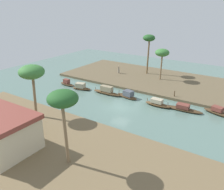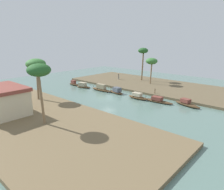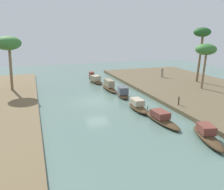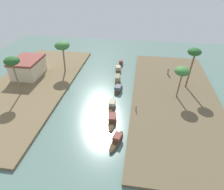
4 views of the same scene
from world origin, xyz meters
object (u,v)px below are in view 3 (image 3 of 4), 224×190
at_px(mooring_post, 179,101).
at_px(palm_tree_left_far, 202,34).
at_px(sampan_upstream_small, 207,136).
at_px(sampan_near_left_bank, 137,106).
at_px(palm_tree_left_near, 206,50).
at_px(sampan_with_tall_canopy, 161,118).
at_px(sampan_foreground, 109,86).
at_px(palm_tree_right_short, 8,44).
at_px(sampan_with_red_awning, 96,80).
at_px(sampan_downstream_large, 92,76).
at_px(sampan_midstream, 123,93).
at_px(person_on_near_bank, 162,73).

bearing_deg(mooring_post, palm_tree_left_far, -45.45).
relative_size(sampan_upstream_small, sampan_near_left_bank, 1.16).
xyz_separation_m(mooring_post, palm_tree_left_near, (5.47, -7.26, 4.59)).
bearing_deg(palm_tree_left_far, sampan_near_left_bank, 121.45).
distance_m(sampan_with_tall_canopy, sampan_foreground, 12.75).
bearing_deg(sampan_near_left_bank, sampan_foreground, 0.93).
bearing_deg(sampan_foreground, palm_tree_right_short, 76.52).
bearing_deg(sampan_foreground, palm_tree_left_near, -112.99).
distance_m(sampan_with_red_awning, palm_tree_right_short, 13.41).
height_order(sampan_foreground, palm_tree_left_far, palm_tree_left_far).
relative_size(sampan_downstream_large, mooring_post, 3.74).
relative_size(sampan_upstream_small, mooring_post, 5.11).
relative_size(sampan_with_red_awning, sampan_midstream, 0.89).
xyz_separation_m(sampan_near_left_bank, palm_tree_left_near, (4.48, -11.44, 5.02)).
relative_size(sampan_foreground, palm_tree_left_far, 0.65).
xyz_separation_m(sampan_with_red_awning, person_on_near_bank, (-0.76, -11.16, 0.63)).
bearing_deg(sampan_midstream, sampan_downstream_large, 15.15).
bearing_deg(sampan_with_red_awning, person_on_near_bank, -107.19).
bearing_deg(sampan_foreground, sampan_with_red_awning, 4.27).
relative_size(mooring_post, palm_tree_left_far, 0.11).
height_order(sampan_upstream_small, sampan_with_tall_canopy, sampan_upstream_small).
distance_m(sampan_with_red_awning, sampan_with_tall_canopy, 17.89).
xyz_separation_m(sampan_with_red_awning, palm_tree_left_far, (-5.77, -14.40, 6.92)).
bearing_deg(palm_tree_right_short, sampan_with_tall_canopy, -139.46).
distance_m(sampan_with_tall_canopy, palm_tree_right_short, 21.02).
xyz_separation_m(palm_tree_left_near, palm_tree_left_far, (3.91, -2.27, 1.91)).
height_order(sampan_foreground, palm_tree_left_near, palm_tree_left_near).
height_order(sampan_upstream_small, sampan_midstream, sampan_midstream).
height_order(sampan_upstream_small, person_on_near_bank, person_on_near_bank).
bearing_deg(sampan_foreground, palm_tree_left_far, -94.25).
relative_size(sampan_upstream_small, sampan_with_red_awning, 1.26).
bearing_deg(palm_tree_right_short, sampan_downstream_large, -63.15).
relative_size(sampan_upstream_small, person_on_near_bank, 2.85).
height_order(sampan_with_red_awning, palm_tree_left_near, palm_tree_left_near).
bearing_deg(sampan_foreground, sampan_near_left_bank, 179.48).
distance_m(sampan_upstream_small, mooring_post, 7.53).
bearing_deg(sampan_midstream, sampan_with_tall_canopy, -168.21).
bearing_deg(palm_tree_left_far, sampan_upstream_small, 144.51).
bearing_deg(sampan_near_left_bank, palm_tree_left_near, -68.75).
relative_size(sampan_midstream, person_on_near_bank, 2.54).
bearing_deg(sampan_foreground, sampan_upstream_small, -174.66).
bearing_deg(sampan_downstream_large, person_on_near_bank, -107.83).
height_order(sampan_upstream_small, palm_tree_right_short, palm_tree_right_short).
relative_size(sampan_foreground, person_on_near_bank, 3.21).
bearing_deg(sampan_upstream_small, mooring_post, -3.56).
relative_size(sampan_foreground, sampan_midstream, 1.26).
distance_m(sampan_upstream_small, sampan_foreground, 17.32).
bearing_deg(sampan_near_left_bank, palm_tree_right_short, 46.96).
bearing_deg(palm_tree_left_far, sampan_foreground, 87.33).
height_order(sampan_with_red_awning, sampan_with_tall_canopy, sampan_with_red_awning).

